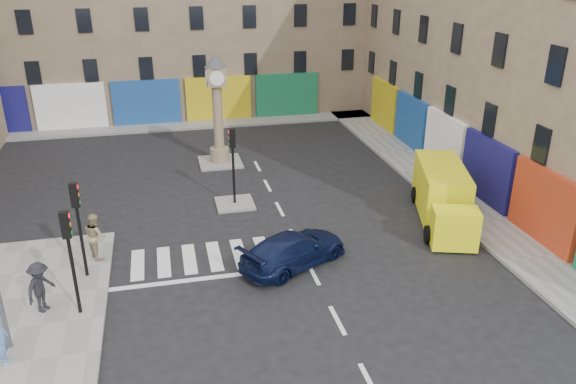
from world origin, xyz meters
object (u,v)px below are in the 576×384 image
object	(u,v)px
pedestrian_blue	(1,339)
pedestrian_tan	(95,236)
traffic_light_left_far	(78,215)
navy_sedan	(294,249)
pedestrian_dark	(40,287)
traffic_light_left_near	(69,247)
yellow_van	(443,195)
clock_pillar	(217,103)
traffic_light_island	(233,154)

from	to	relation	value
pedestrian_blue	pedestrian_tan	world-z (taller)	pedestrian_tan
traffic_light_left_far	navy_sedan	size ratio (longest dim) A/B	0.81
traffic_light_left_far	pedestrian_tan	bearing A→B (deg)	77.68
pedestrian_blue	pedestrian_dark	bearing A→B (deg)	-21.15
traffic_light_left_near	pedestrian_blue	size ratio (longest dim) A/B	2.32
navy_sedan	yellow_van	distance (m)	7.95
traffic_light_left_far	clock_pillar	distance (m)	13.05
pedestrian_tan	pedestrian_blue	bearing A→B (deg)	134.28
pedestrian_blue	traffic_light_island	bearing A→B (deg)	-45.23
pedestrian_blue	clock_pillar	bearing A→B (deg)	-32.91
traffic_light_left_far	pedestrian_dark	world-z (taller)	traffic_light_left_far
pedestrian_dark	traffic_light_island	bearing A→B (deg)	-13.64
navy_sedan	pedestrian_tan	bearing A→B (deg)	45.54
traffic_light_island	pedestrian_tan	size ratio (longest dim) A/B	2.00
traffic_light_left_far	traffic_light_island	bearing A→B (deg)	40.60
traffic_light_left_near	clock_pillar	distance (m)	15.19
traffic_light_island	pedestrian_tan	distance (m)	7.38
traffic_light_left_far	yellow_van	bearing A→B (deg)	6.60
yellow_van	pedestrian_dark	size ratio (longest dim) A/B	3.67
traffic_light_left_near	clock_pillar	size ratio (longest dim) A/B	0.61
clock_pillar	pedestrian_dark	xyz separation A→B (m)	(-7.48, -13.41, -2.50)
clock_pillar	navy_sedan	distance (m)	12.55
clock_pillar	pedestrian_tan	world-z (taller)	clock_pillar
traffic_light_island	yellow_van	size ratio (longest dim) A/B	0.56
navy_sedan	yellow_van	world-z (taller)	yellow_van
clock_pillar	pedestrian_tan	size ratio (longest dim) A/B	3.30
yellow_van	traffic_light_left_near	bearing A→B (deg)	-147.11
traffic_light_left_near	pedestrian_dark	world-z (taller)	traffic_light_left_near
navy_sedan	pedestrian_blue	world-z (taller)	pedestrian_blue
clock_pillar	traffic_light_left_far	bearing A→B (deg)	-118.94
traffic_light_left_near	navy_sedan	size ratio (longest dim) A/B	0.81
navy_sedan	clock_pillar	bearing A→B (deg)	-21.84
traffic_light_island	navy_sedan	xyz separation A→B (m)	(1.45, -6.14, -1.93)
traffic_light_island	pedestrian_dark	size ratio (longest dim) A/B	2.05
pedestrian_tan	pedestrian_dark	xyz separation A→B (m)	(-1.48, -3.39, -0.02)
traffic_light_left_far	clock_pillar	size ratio (longest dim) A/B	0.61
traffic_light_left_near	traffic_light_island	xyz separation A→B (m)	(6.30, 7.80, -0.03)
traffic_light_left_near	navy_sedan	distance (m)	8.16
clock_pillar	yellow_van	bearing A→B (deg)	-46.99
yellow_van	pedestrian_blue	distance (m)	18.25
traffic_light_island	traffic_light_left_near	bearing A→B (deg)	-128.93
traffic_light_left_far	pedestrian_blue	world-z (taller)	traffic_light_left_far
traffic_light_island	clock_pillar	world-z (taller)	clock_pillar
traffic_light_left_far	pedestrian_blue	xyz separation A→B (m)	(-1.86, -4.50, -1.67)
traffic_light_left_near	pedestrian_tan	world-z (taller)	traffic_light_left_near
traffic_light_island	navy_sedan	distance (m)	6.59
pedestrian_tan	traffic_light_left_near	bearing A→B (deg)	149.94
traffic_light_island	pedestrian_dark	bearing A→B (deg)	-135.24
traffic_light_left_far	clock_pillar	world-z (taller)	clock_pillar
traffic_light_left_far	pedestrian_tan	size ratio (longest dim) A/B	2.00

